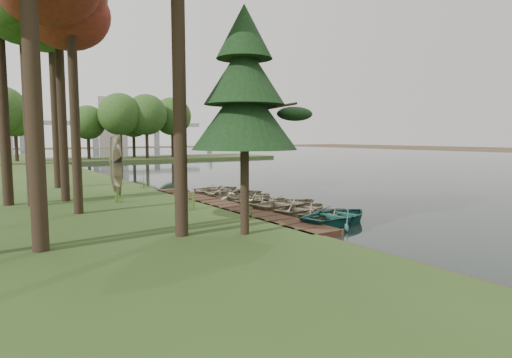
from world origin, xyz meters
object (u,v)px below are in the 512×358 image
rowboat_2 (304,207)px  rowboat_1 (328,212)px  pine_tree (244,92)px  boardwalk (224,207)px  rowboat_0 (338,214)px  stored_rowboat (119,190)px

rowboat_2 → rowboat_1: bearing=174.8°
pine_tree → rowboat_1: bearing=14.8°
boardwalk → rowboat_1: bearing=-61.7°
rowboat_0 → stored_rowboat: bearing=16.7°
rowboat_2 → stored_rowboat: bearing=19.6°
boardwalk → stored_rowboat: bearing=121.5°
boardwalk → pine_tree: 8.83m
rowboat_1 → stored_rowboat: 12.89m
rowboat_0 → rowboat_2: rowboat_0 is taller
boardwalk → pine_tree: size_ratio=1.95×
stored_rowboat → pine_tree: pine_tree is taller
stored_rowboat → pine_tree: (0.96, -12.61, 4.75)m
rowboat_0 → stored_rowboat: size_ratio=1.06×
rowboat_2 → stored_rowboat: stored_rowboat is taller
rowboat_0 → pine_tree: pine_tree is taller
rowboat_2 → pine_tree: size_ratio=0.42×
stored_rowboat → rowboat_1: bearing=-144.0°
rowboat_0 → rowboat_2: size_ratio=1.13×
stored_rowboat → pine_tree: size_ratio=0.45×
rowboat_1 → pine_tree: pine_tree is taller
rowboat_0 → rowboat_1: rowboat_0 is taller
boardwalk → pine_tree: pine_tree is taller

